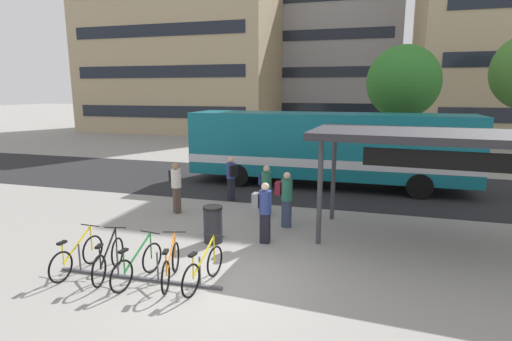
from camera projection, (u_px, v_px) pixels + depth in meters
The scene contains 19 objects.
ground at pixel (219, 281), 8.84m from camera, with size 200.00×200.00×0.00m, color gray.
bus_lane_asphalt at pixel (296, 184), 18.02m from camera, with size 80.00×7.20×0.01m, color #232326.
city_bus at pixel (329, 146), 17.30m from camera, with size 12.04×2.63×3.20m.
bike_rack at pixel (138, 276), 8.88m from camera, with size 3.95×0.21×0.70m.
parked_bicycle_yellow_0 at pixel (77, 257), 9.19m from camera, with size 0.52×1.72×0.99m.
parked_bicycle_black_1 at pixel (109, 260), 9.01m from camera, with size 0.59×1.69×0.99m.
parked_bicycle_green_2 at pixel (137, 265), 8.73m from camera, with size 0.52×1.72×0.99m.
parked_bicycle_orange_3 at pixel (171, 266), 8.72m from camera, with size 0.64×1.67×0.99m.
parked_bicycle_yellow_4 at pixel (203, 269), 8.55m from camera, with size 0.52×1.72×0.99m.
transit_shelter at pixel (445, 139), 10.44m from camera, with size 7.09×3.57×3.09m.
commuter_grey_pack_0 at pixel (264, 209), 10.87m from camera, with size 0.52×0.34×1.71m.
commuter_black_pack_1 at pixel (176, 184), 13.60m from camera, with size 0.59×0.58×1.76m.
commuter_maroon_pack_2 at pixel (286, 196), 12.16m from camera, with size 0.56×0.39×1.73m.
commuter_black_pack_3 at pixel (231, 176), 15.13m from camera, with size 0.59×0.59×1.68m.
commuter_navy_pack_4 at pixel (266, 186), 13.42m from camera, with size 0.57×0.60×1.70m.
trash_bin at pixel (213, 224), 11.02m from camera, with size 0.55×0.55×1.03m.
street_tree_0 at pixel (403, 82), 21.51m from camera, with size 3.89×3.89×6.58m.
building_left_wing at pixel (183, 42), 41.52m from camera, with size 19.42×11.37×18.35m.
building_centre_block at pixel (336, 61), 47.39m from camera, with size 14.06×12.24×15.21m.
Camera 1 is at (3.04, -7.64, 4.15)m, focal length 27.92 mm.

